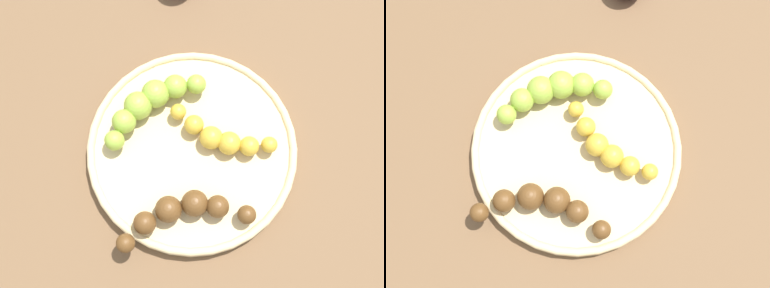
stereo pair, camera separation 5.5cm
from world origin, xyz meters
The scene contains 5 objects.
ground_plane centered at (0.00, 0.00, 0.00)m, with size 2.40×2.40×0.00m, color brown.
fruit_bowl centered at (0.00, 0.00, 0.01)m, with size 0.26×0.26×0.02m.
banana_spotted centered at (0.00, -0.04, 0.03)m, with size 0.10×0.10×0.03m.
banana_green centered at (0.07, 0.03, 0.04)m, with size 0.07×0.14×0.04m.
banana_overripe centered at (-0.07, 0.04, 0.04)m, with size 0.07×0.16×0.03m.
Camera 2 is at (-0.15, 0.00, 0.57)m, focal length 43.14 mm.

